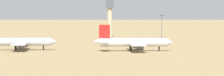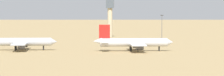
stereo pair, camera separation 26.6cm
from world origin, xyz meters
TOP-DOWN VIEW (x-y plane):
  - ground at (0.00, 0.00)m, footprint 4000.00×4000.00m
  - ridge_west at (-14.07, 1192.55)m, footprint 241.57×175.43m
  - parked_jet_yellow_1 at (-54.85, 2.68)m, footprint 35.85×30.30m
  - parked_jet_red_2 at (-1.86, -0.74)m, footprint 36.40×30.79m
  - control_tower at (-18.10, 129.74)m, footprint 5.20×5.20m
  - light_pole_mid at (15.38, 109.09)m, footprint 1.80×0.50m

SIDE VIEW (x-z plane):
  - ground at x=0.00m, z-range 0.00..0.00m
  - parked_jet_yellow_1 at x=-54.85m, z-range -2.04..9.80m
  - parked_jet_red_2 at x=-1.86m, z-range -2.07..9.95m
  - light_pole_mid at x=15.38m, z-range 1.20..16.28m
  - control_tower at x=-18.10m, z-range 2.56..27.30m
  - ridge_west at x=-14.07m, z-range 0.00..60.08m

